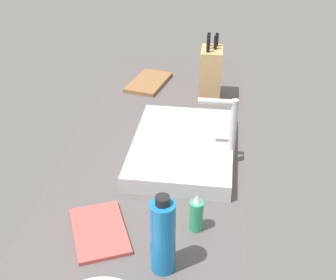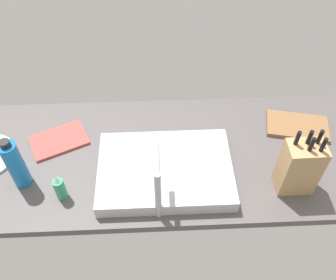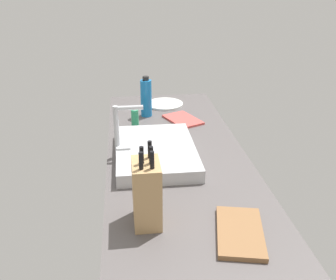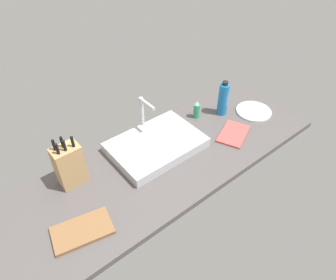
% 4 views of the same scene
% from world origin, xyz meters
% --- Properties ---
extents(countertop_slab, '(1.84, 0.64, 0.04)m').
position_xyz_m(countertop_slab, '(0.00, 0.00, 0.02)').
color(countertop_slab, '#514C4C').
rests_on(countertop_slab, ground).
extents(sink_basin, '(0.51, 0.35, 0.06)m').
position_xyz_m(sink_basin, '(0.01, 0.10, 0.06)').
color(sink_basin, '#B7BABF').
rests_on(sink_basin, countertop_slab).
extents(faucet, '(0.06, 0.13, 0.25)m').
position_xyz_m(faucet, '(0.04, 0.26, 0.18)').
color(faucet, '#B7BABF').
rests_on(faucet, countertop_slab).
extents(knife_block, '(0.13, 0.09, 0.29)m').
position_xyz_m(knife_block, '(-0.47, 0.17, 0.15)').
color(knife_block, tan).
rests_on(knife_block, countertop_slab).
extents(cutting_board, '(0.28, 0.20, 0.02)m').
position_xyz_m(cutting_board, '(-0.57, -0.12, 0.04)').
color(cutting_board, brown).
rests_on(cutting_board, countertop_slab).
extents(soap_bottle, '(0.04, 0.04, 0.12)m').
position_xyz_m(soap_bottle, '(0.39, 0.18, 0.09)').
color(soap_bottle, '#2D9966').
rests_on(soap_bottle, countertop_slab).
extents(water_bottle, '(0.06, 0.06, 0.23)m').
position_xyz_m(water_bottle, '(0.55, 0.11, 0.14)').
color(water_bottle, '#1970B7').
rests_on(water_bottle, countertop_slab).
extents(dish_towel, '(0.26, 0.22, 0.01)m').
position_xyz_m(dish_towel, '(0.44, -0.09, 0.04)').
color(dish_towel, '#CC4C47').
rests_on(dish_towel, countertop_slab).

